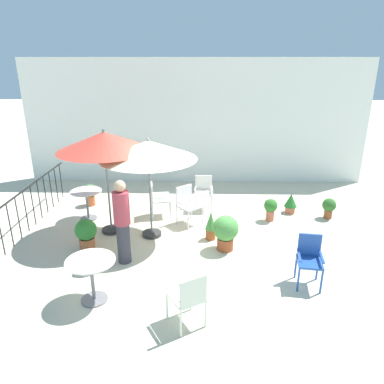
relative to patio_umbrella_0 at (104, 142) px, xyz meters
The scene contains 20 objects.
ground_plane 2.92m from the patio_umbrella_0, 17.06° to the right, with size 60.00×60.00×0.00m, color beige.
villa_facade 4.36m from the patio_umbrella_0, 64.20° to the left, with size 10.80×0.30×3.88m, color white.
terrace_railing 2.51m from the patio_umbrella_0, 163.44° to the right, with size 0.03×5.93×1.01m.
patio_umbrella_0 is the anchor object (origin of this frame).
patio_umbrella_1 1.00m from the patio_umbrella_0, 10.20° to the right, with size 2.09×2.09×2.28m.
cafe_table_0 1.91m from the patio_umbrella_0, 136.94° to the left, with size 0.77×0.77×0.76m.
cafe_table_1 3.04m from the patio_umbrella_0, 83.08° to the right, with size 0.81×0.81×0.77m.
patio_chair_0 2.44m from the patio_umbrella_0, 16.77° to the left, with size 0.68×0.68×0.94m.
patio_chair_1 4.02m from the patio_umbrella_0, 58.63° to the right, with size 0.64×0.65×0.92m.
patio_chair_2 3.07m from the patio_umbrella_0, 34.20° to the left, with size 0.48×0.50×0.89m.
patio_chair_3 4.76m from the patio_umbrella_0, 26.06° to the right, with size 0.48×0.52×0.92m.
patio_chair_4 2.13m from the patio_umbrella_0, 43.37° to the left, with size 0.55×0.50×0.88m.
potted_plant_0 4.29m from the patio_umbrella_0, 10.67° to the left, with size 0.33×0.33×0.57m.
potted_plant_1 4.97m from the patio_umbrella_0, 15.34° to the left, with size 0.33×0.33×0.53m.
potted_plant_2 1.97m from the patio_umbrella_0, 113.12° to the right, with size 0.46×0.46×0.66m.
potted_plant_3 5.71m from the patio_umbrella_0, ahead, with size 0.34×0.34×0.53m.
potted_plant_4 2.59m from the patio_umbrella_0, 120.54° to the left, with size 0.36×0.38×0.61m.
potted_plant_5 2.95m from the patio_umbrella_0, ahead, with size 0.25×0.25×0.66m.
potted_plant_6 3.22m from the patio_umbrella_0, 16.51° to the right, with size 0.54×0.54×0.77m.
standing_person 1.91m from the patio_umbrella_0, 66.25° to the right, with size 0.45×0.45×1.72m.
Camera 1 is at (0.19, -7.02, 3.82)m, focal length 33.74 mm.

